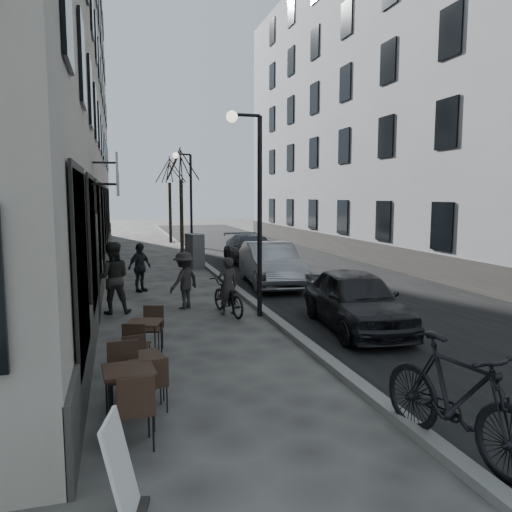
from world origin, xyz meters
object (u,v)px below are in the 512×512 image
tree_near (181,165)px  sign_board (123,479)px  bistro_set_c (145,336)px  pedestrian_near (113,278)px  streetlamp_near (253,192)px  streetlamp_far (187,194)px  bistro_set_a (129,391)px  tree_far (169,171)px  bistro_set_b (144,372)px  utility_cabinet (195,251)px  bicycle (228,297)px  pedestrian_mid (184,280)px  moped (457,398)px  car_far (252,250)px  pedestrian_far (140,267)px  car_near (356,300)px  car_mid (271,264)px

tree_near → sign_board: 23.07m
bistro_set_c → pedestrian_near: size_ratio=0.81×
sign_board → streetlamp_near: bearing=78.5°
bistro_set_c → tree_near: bearing=98.1°
streetlamp_far → bistro_set_a: bearing=-100.3°
tree_far → bistro_set_b: tree_far is taller
bistro_set_a → bistro_set_c: bistro_set_a is taller
utility_cabinet → tree_far: bearing=76.9°
tree_far → utility_cabinet: 12.65m
bicycle → pedestrian_mid: 1.44m
utility_cabinet → sign_board: bearing=-113.0°
streetlamp_near → bistro_set_c: streetlamp_near is taller
bistro_set_b → pedestrian_mid: pedestrian_mid is taller
bistro_set_b → moped: moped is taller
pedestrian_near → streetlamp_far: bearing=-106.1°
bistro_set_a → car_far: bearing=64.1°
streetlamp_near → sign_board: size_ratio=5.01×
streetlamp_near → car_far: size_ratio=1.10×
pedestrian_near → bistro_set_b: bearing=96.4°
tree_near → bistro_set_b: 20.23m
bistro_set_c → car_far: size_ratio=0.33×
bistro_set_c → sign_board: sign_board is taller
tree_far → pedestrian_far: 17.49m
bicycle → car_near: bearing=127.5°
pedestrian_near → pedestrian_far: 2.96m
bistro_set_c → pedestrian_mid: 4.31m
bistro_set_b → pedestrian_near: (-0.48, 5.86, 0.53)m
bicycle → tree_far: bearing=-103.9°
car_far → bicycle: bearing=-109.2°
tree_near → pedestrian_near: 14.61m
streetlamp_near → car_mid: streetlamp_near is taller
tree_near → bicycle: bearing=-92.5°
streetlamp_near → tree_far: size_ratio=0.89×
pedestrian_near → car_mid: 5.89m
tree_far → sign_board: bearing=-96.7°
bistro_set_c → bicycle: size_ratio=0.88×
bistro_set_a → car_near: car_near is taller
utility_cabinet → pedestrian_far: 5.43m
bicycle → pedestrian_far: bearing=-73.5°
bistro_set_c → car_far: (5.27, 11.90, 0.22)m
bistro_set_c → pedestrian_near: 4.11m
bicycle → pedestrian_near: 3.04m
streetlamp_near → utility_cabinet: 9.31m
bistro_set_a → sign_board: sign_board is taller
streetlamp_far → bistro_set_b: streetlamp_far is taller
pedestrian_far → car_mid: bearing=-42.3°
bistro_set_b → car_mid: 9.87m
bistro_set_b → car_far: 14.75m
sign_board → pedestrian_mid: pedestrian_mid is taller
streetlamp_near → pedestrian_near: bearing=159.1°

